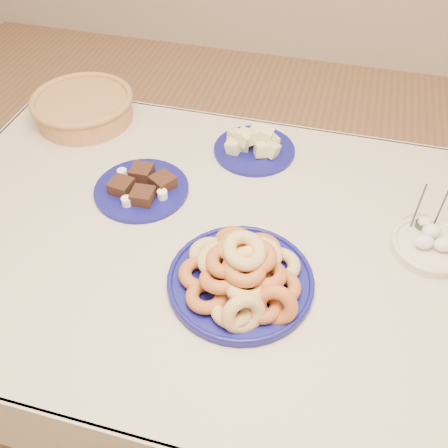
{
  "coord_description": "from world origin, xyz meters",
  "views": [
    {
      "loc": [
        0.22,
        -0.87,
        1.71
      ],
      "look_at": [
        0.0,
        -0.05,
        0.85
      ],
      "focal_mm": 40.0,
      "sensor_mm": 36.0,
      "label": 1
    }
  ],
  "objects_px": {
    "donut_platter": "(242,275)",
    "candle_holder": "(421,229)",
    "brownie_plate": "(142,188)",
    "dining_table": "(229,263)",
    "melon_plate": "(253,146)",
    "wicker_basket": "(83,107)",
    "egg_bowl": "(430,245)"
  },
  "relations": [
    {
      "from": "donut_platter",
      "to": "candle_holder",
      "type": "xyz_separation_m",
      "value": [
        0.42,
        0.29,
        -0.03
      ]
    },
    {
      "from": "dining_table",
      "to": "wicker_basket",
      "type": "height_order",
      "value": "wicker_basket"
    },
    {
      "from": "brownie_plate",
      "to": "melon_plate",
      "type": "bearing_deg",
      "value": 44.63
    },
    {
      "from": "donut_platter",
      "to": "brownie_plate",
      "type": "xyz_separation_m",
      "value": [
        -0.36,
        0.26,
        -0.03
      ]
    },
    {
      "from": "melon_plate",
      "to": "brownie_plate",
      "type": "bearing_deg",
      "value": -135.37
    },
    {
      "from": "melon_plate",
      "to": "brownie_plate",
      "type": "xyz_separation_m",
      "value": [
        -0.27,
        -0.27,
        -0.01
      ]
    },
    {
      "from": "wicker_basket",
      "to": "candle_holder",
      "type": "relative_size",
      "value": 2.59
    },
    {
      "from": "brownie_plate",
      "to": "egg_bowl",
      "type": "relative_size",
      "value": 1.29
    },
    {
      "from": "donut_platter",
      "to": "egg_bowl",
      "type": "bearing_deg",
      "value": 28.21
    },
    {
      "from": "egg_bowl",
      "to": "dining_table",
      "type": "bearing_deg",
      "value": -170.16
    },
    {
      "from": "wicker_basket",
      "to": "dining_table",
      "type": "bearing_deg",
      "value": -33.78
    },
    {
      "from": "melon_plate",
      "to": "wicker_basket",
      "type": "bearing_deg",
      "value": 176.93
    },
    {
      "from": "melon_plate",
      "to": "egg_bowl",
      "type": "distance_m",
      "value": 0.6
    },
    {
      "from": "donut_platter",
      "to": "wicker_basket",
      "type": "bearing_deg",
      "value": 140.78
    },
    {
      "from": "donut_platter",
      "to": "brownie_plate",
      "type": "relative_size",
      "value": 1.5
    },
    {
      "from": "dining_table",
      "to": "egg_bowl",
      "type": "height_order",
      "value": "egg_bowl"
    },
    {
      "from": "dining_table",
      "to": "candle_holder",
      "type": "bearing_deg",
      "value": 16.86
    },
    {
      "from": "dining_table",
      "to": "brownie_plate",
      "type": "relative_size",
      "value": 5.49
    },
    {
      "from": "brownie_plate",
      "to": "candle_holder",
      "type": "xyz_separation_m",
      "value": [
        0.77,
        0.04,
        0.0
      ]
    },
    {
      "from": "wicker_basket",
      "to": "egg_bowl",
      "type": "relative_size",
      "value": 1.83
    },
    {
      "from": "melon_plate",
      "to": "wicker_basket",
      "type": "distance_m",
      "value": 0.59
    },
    {
      "from": "donut_platter",
      "to": "melon_plate",
      "type": "xyz_separation_m",
      "value": [
        -0.09,
        0.52,
        -0.02
      ]
    },
    {
      "from": "dining_table",
      "to": "donut_platter",
      "type": "relative_size",
      "value": 3.65
    },
    {
      "from": "melon_plate",
      "to": "brownie_plate",
      "type": "height_order",
      "value": "melon_plate"
    },
    {
      "from": "dining_table",
      "to": "candle_holder",
      "type": "height_order",
      "value": "candle_holder"
    },
    {
      "from": "egg_bowl",
      "to": "brownie_plate",
      "type": "bearing_deg",
      "value": 178.35
    },
    {
      "from": "donut_platter",
      "to": "brownie_plate",
      "type": "height_order",
      "value": "donut_platter"
    },
    {
      "from": "brownie_plate",
      "to": "candle_holder",
      "type": "relative_size",
      "value": 1.82
    },
    {
      "from": "melon_plate",
      "to": "egg_bowl",
      "type": "xyz_separation_m",
      "value": [
        0.52,
        -0.29,
        -0.0
      ]
    },
    {
      "from": "dining_table",
      "to": "donut_platter",
      "type": "bearing_deg",
      "value": -64.64
    },
    {
      "from": "candle_holder",
      "to": "dining_table",
      "type": "bearing_deg",
      "value": -163.14
    },
    {
      "from": "brownie_plate",
      "to": "egg_bowl",
      "type": "xyz_separation_m",
      "value": [
        0.79,
        -0.02,
        0.01
      ]
    }
  ]
}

